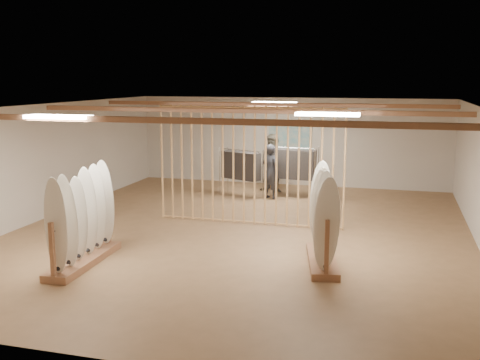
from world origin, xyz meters
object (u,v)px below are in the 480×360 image
(rack_right, at_px, (323,232))
(clothing_rack_a, at_px, (241,166))
(clothing_rack_b, at_px, (293,164))
(rack_left, at_px, (83,232))
(shopper_a, at_px, (271,168))
(shopper_b, at_px, (274,159))

(rack_right, relative_size, clothing_rack_a, 1.38)
(clothing_rack_a, xyz_separation_m, clothing_rack_b, (1.48, 0.30, 0.05))
(rack_left, bearing_deg, clothing_rack_a, 76.84)
(rack_left, xyz_separation_m, shopper_a, (2.09, 6.58, 0.28))
(clothing_rack_a, relative_size, shopper_a, 0.79)
(shopper_b, bearing_deg, rack_left, -105.49)
(rack_left, bearing_deg, shopper_b, 72.44)
(shopper_a, bearing_deg, shopper_b, -55.04)
(clothing_rack_a, height_order, shopper_b, shopper_b)
(rack_right, xyz_separation_m, clothing_rack_b, (-1.61, 5.74, 0.36))
(rack_right, xyz_separation_m, clothing_rack_a, (-3.08, 5.44, 0.30))
(clothing_rack_a, height_order, clothing_rack_b, clothing_rack_b)
(clothing_rack_a, xyz_separation_m, shopper_b, (0.77, 0.92, 0.08))
(rack_right, distance_m, shopper_b, 6.78)
(clothing_rack_a, bearing_deg, rack_right, -37.13)
(shopper_b, bearing_deg, clothing_rack_a, -130.82)
(clothing_rack_b, bearing_deg, rack_left, -104.27)
(clothing_rack_a, distance_m, clothing_rack_b, 1.51)
(clothing_rack_b, bearing_deg, clothing_rack_a, -161.60)
(clothing_rack_a, bearing_deg, shopper_a, 21.03)
(rack_left, distance_m, clothing_rack_b, 7.42)
(rack_left, bearing_deg, shopper_a, 69.45)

